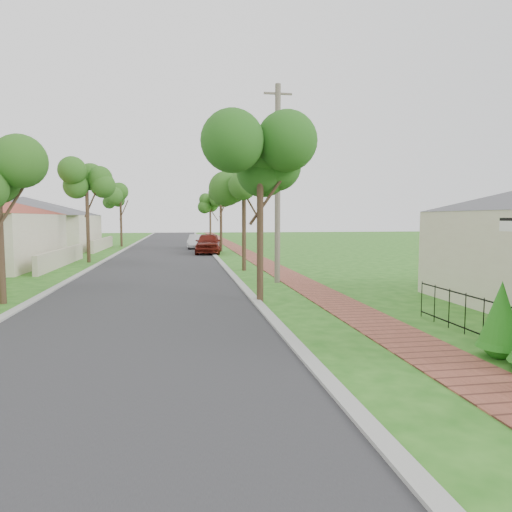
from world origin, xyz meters
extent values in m
plane|color=#236117|center=(0.00, 0.00, 0.00)|extent=(160.00, 160.00, 0.00)
cube|color=#28282B|center=(-3.00, 20.00, 0.00)|extent=(7.00, 120.00, 0.02)
cube|color=#9E9E99|center=(0.65, 20.00, 0.00)|extent=(0.30, 120.00, 0.10)
cube|color=#9E9E99|center=(-6.65, 20.00, 0.00)|extent=(0.30, 120.00, 0.10)
cube|color=#994F3D|center=(3.25, 20.00, 0.00)|extent=(1.50, 120.00, 0.03)
cylinder|color=black|center=(4.90, 0.67, 0.50)|extent=(0.02, 0.02, 1.00)
cylinder|color=black|center=(4.90, 1.33, 0.50)|extent=(0.02, 0.02, 1.00)
cylinder|color=black|center=(4.90, 2.00, 0.50)|extent=(0.02, 0.02, 1.00)
cylinder|color=black|center=(4.90, 2.67, 0.50)|extent=(0.02, 0.02, 1.00)
cylinder|color=black|center=(4.90, 3.33, 0.50)|extent=(0.02, 0.02, 1.00)
cylinder|color=black|center=(4.90, 4.00, 0.50)|extent=(0.02, 0.02, 1.00)
cylinder|color=#382619|center=(1.50, 16.00, 2.27)|extent=(0.22, 0.22, 4.55)
sphere|color=#214C14|center=(1.50, 16.00, 4.68)|extent=(1.70, 1.70, 1.70)
cylinder|color=#382619|center=(1.50, 30.00, 2.45)|extent=(0.22, 0.22, 4.90)
sphere|color=#214C14|center=(1.50, 30.00, 5.04)|extent=(1.70, 1.70, 1.70)
cylinder|color=#382619|center=(1.50, 44.00, 2.10)|extent=(0.22, 0.22, 4.20)
sphere|color=#214C14|center=(1.50, 44.00, 4.32)|extent=(1.70, 1.70, 1.70)
cylinder|color=#382619|center=(-7.50, 8.00, 1.92)|extent=(0.22, 0.22, 3.85)
cylinder|color=#382619|center=(-7.50, 22.00, 2.45)|extent=(0.22, 0.22, 4.90)
sphere|color=#214C14|center=(-7.50, 22.00, 5.04)|extent=(1.70, 1.70, 1.70)
cylinder|color=#382619|center=(-7.50, 38.00, 2.27)|extent=(0.22, 0.22, 4.55)
sphere|color=#214C14|center=(-7.50, 38.00, 4.68)|extent=(1.70, 1.70, 1.70)
sphere|color=#125C13|center=(4.45, 0.20, 0.33)|extent=(0.70, 0.70, 0.70)
cone|color=#125C13|center=(4.45, 0.20, 0.94)|extent=(0.79, 0.79, 1.22)
cube|color=#BFB299|center=(-8.60, 20.00, 0.50)|extent=(0.25, 10.00, 1.00)
cube|color=beige|center=(-15.00, 34.00, 1.50)|extent=(11.00, 10.00, 3.00)
pyramid|color=#4C4C51|center=(-15.00, 34.00, 3.80)|extent=(15.56, 15.56, 1.60)
cube|color=#BFB299|center=(-8.60, 34.00, 0.50)|extent=(0.25, 10.00, 1.00)
imported|color=#5B150D|center=(0.31, 27.84, 0.80)|extent=(2.37, 4.87, 1.60)
imported|color=silver|center=(-0.37, 33.78, 0.63)|extent=(1.88, 3.98, 1.26)
cylinder|color=#382619|center=(0.80, 7.00, 2.20)|extent=(0.22, 0.22, 4.41)
sphere|color=#27601B|center=(0.80, 7.00, 4.53)|extent=(2.19, 2.19, 2.19)
cylinder|color=#6F6457|center=(2.30, 11.32, 4.17)|extent=(0.24, 0.24, 8.35)
cube|color=#6F6457|center=(2.30, 11.32, 7.95)|extent=(1.20, 0.08, 0.08)
camera|label=1|loc=(-1.76, -7.75, 2.78)|focal=32.00mm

